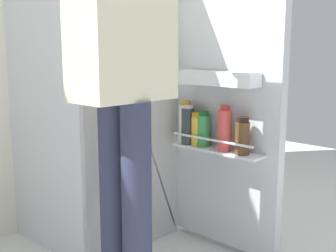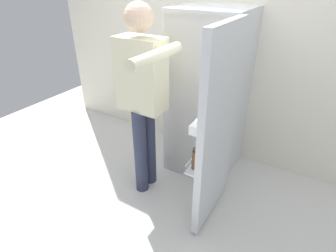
# 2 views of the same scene
# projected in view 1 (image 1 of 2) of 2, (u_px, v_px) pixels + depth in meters

# --- Properties ---
(kitchen_wall) EXTENTS (4.40, 0.10, 2.65)m
(kitchen_wall) POSITION_uv_depth(u_px,v_px,m) (52.00, 0.00, 2.53)
(kitchen_wall) COLOR silver
(kitchen_wall) RESTS_ON ground_plane
(refrigerator) EXTENTS (0.71, 1.28, 1.62)m
(refrigerator) POSITION_uv_depth(u_px,v_px,m) (105.00, 92.00, 2.35)
(refrigerator) COLOR silver
(refrigerator) RESTS_ON ground_plane
(person) EXTENTS (0.52, 0.72, 1.69)m
(person) POSITION_uv_depth(u_px,v_px,m) (125.00, 56.00, 1.67)
(person) COLOR #2D334C
(person) RESTS_ON ground_plane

